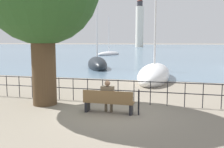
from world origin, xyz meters
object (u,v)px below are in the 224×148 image
(sailboat_3, at_px, (154,74))
(park_bench, at_px, (108,102))
(sailboat_1, at_px, (97,64))
(sailboat_2, at_px, (109,54))
(harbor_lighthouse, at_px, (140,24))
(seated_person_left, at_px, (108,95))
(closed_umbrella, at_px, (139,100))

(sailboat_3, bearing_deg, park_bench, -94.79)
(park_bench, xyz_separation_m, sailboat_1, (-5.56, 16.19, -0.05))
(sailboat_2, bearing_deg, harbor_lighthouse, 114.59)
(seated_person_left, bearing_deg, sailboat_3, 83.57)
(closed_umbrella, relative_size, harbor_lighthouse, 0.04)
(seated_person_left, relative_size, closed_umbrella, 1.25)
(seated_person_left, bearing_deg, sailboat_2, 104.82)
(closed_umbrella, height_order, sailboat_2, sailboat_2)
(sailboat_2, height_order, sailboat_3, sailboat_3)
(sailboat_1, bearing_deg, closed_umbrella, -90.04)
(seated_person_left, xyz_separation_m, closed_umbrella, (1.21, -0.04, -0.13))
(park_bench, distance_m, seated_person_left, 0.27)
(seated_person_left, xyz_separation_m, sailboat_1, (-5.51, 16.11, -0.31))
(seated_person_left, height_order, sailboat_2, sailboat_2)
(seated_person_left, distance_m, harbor_lighthouse, 134.67)
(seated_person_left, bearing_deg, sailboat_1, 108.88)
(sailboat_3, xyz_separation_m, harbor_lighthouse, (-18.36, 123.75, 12.38))
(closed_umbrella, bearing_deg, sailboat_1, 112.60)
(sailboat_1, relative_size, sailboat_2, 1.34)
(closed_umbrella, distance_m, sailboat_3, 9.29)
(sailboat_3, bearing_deg, sailboat_1, 135.00)
(closed_umbrella, xyz_separation_m, sailboat_1, (-6.72, 16.15, -0.18))
(sailboat_1, height_order, sailboat_2, sailboat_1)
(sailboat_1, relative_size, sailboat_3, 0.88)
(sailboat_1, height_order, sailboat_3, sailboat_3)
(sailboat_3, bearing_deg, harbor_lighthouse, 99.74)
(sailboat_2, height_order, harbor_lighthouse, harbor_lighthouse)
(sailboat_1, bearing_deg, harbor_lighthouse, 73.13)
(closed_umbrella, bearing_deg, seated_person_left, 178.32)
(closed_umbrella, bearing_deg, harbor_lighthouse, 97.93)
(sailboat_1, distance_m, harbor_lighthouse, 118.14)
(closed_umbrella, bearing_deg, sailboat_2, 106.33)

